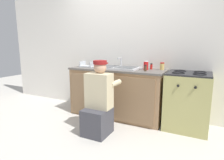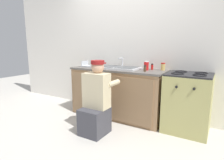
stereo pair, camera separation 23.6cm
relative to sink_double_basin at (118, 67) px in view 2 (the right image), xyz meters
name	(u,v)px [view 2 (the right image)]	position (x,y,z in m)	size (l,w,h in m)	color
ground_plane	(109,121)	(0.00, -0.30, -0.92)	(12.00, 12.00, 0.00)	beige
back_wall	(126,49)	(0.00, 0.35, 0.33)	(6.00, 0.10, 2.50)	silver
counter_cabinet	(117,93)	(0.00, -0.01, -0.49)	(1.71, 0.62, 0.87)	#997551
countertop	(118,69)	(0.00, 0.00, -0.04)	(1.75, 0.62, 0.03)	#5B5651
sink_double_basin	(118,67)	(0.00, 0.00, 0.00)	(0.80, 0.44, 0.19)	silver
stove_range	(187,103)	(1.23, 0.00, -0.47)	(0.65, 0.62, 0.92)	tan
plumber_person	(96,104)	(0.07, -0.78, -0.46)	(0.42, 0.61, 1.10)	#3F3F47
spice_bottle_red	(152,67)	(0.59, 0.17, 0.03)	(0.04, 0.04, 0.10)	red
dish_rack_tray	(90,65)	(-0.63, -0.02, 0.01)	(0.28, 0.22, 0.11)	#B2B7BC
condiment_jar	(163,67)	(0.77, 0.18, 0.05)	(0.07, 0.07, 0.13)	#DBB760
spice_bottle_pepper	(145,68)	(0.57, -0.11, 0.03)	(0.04, 0.04, 0.10)	#513823
soda_cup_red	(146,66)	(0.52, 0.06, 0.06)	(0.08, 0.08, 0.15)	red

